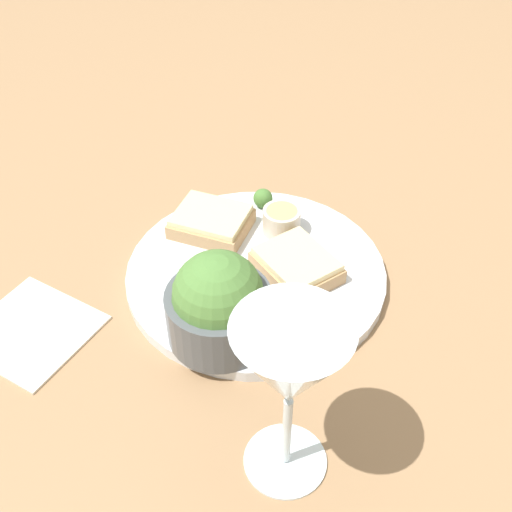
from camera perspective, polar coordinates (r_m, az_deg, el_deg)
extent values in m
plane|color=#93704C|center=(0.74, 0.00, -1.95)|extent=(4.00, 4.00, 0.00)
cylinder|color=silver|center=(0.74, 0.00, -1.56)|extent=(0.30, 0.30, 0.01)
cylinder|color=#4C5156|center=(0.65, -3.30, -5.23)|extent=(0.11, 0.11, 0.06)
sphere|color=#4C7A38|center=(0.63, -3.40, -3.51)|extent=(0.09, 0.09, 0.09)
cylinder|color=beige|center=(0.77, 2.28, 3.14)|extent=(0.05, 0.05, 0.03)
cylinder|color=tan|center=(0.77, 2.30, 3.77)|extent=(0.04, 0.04, 0.01)
cube|color=tan|center=(0.78, -3.99, 2.88)|extent=(0.11, 0.11, 0.02)
cube|color=beige|center=(0.77, -4.03, 3.62)|extent=(0.11, 0.10, 0.01)
cube|color=tan|center=(0.72, 3.61, -1.03)|extent=(0.10, 0.08, 0.02)
cube|color=beige|center=(0.71, 3.66, -0.27)|extent=(0.09, 0.08, 0.01)
cylinder|color=silver|center=(0.59, 2.61, -17.64)|extent=(0.07, 0.07, 0.01)
cylinder|color=silver|center=(0.56, 2.76, -15.29)|extent=(0.01, 0.01, 0.09)
cone|color=silver|center=(0.49, 3.09, -9.84)|extent=(0.09, 0.09, 0.09)
sphere|color=#477533|center=(0.81, 0.62, 5.16)|extent=(0.02, 0.02, 0.02)
cube|color=beige|center=(0.72, -19.37, -6.21)|extent=(0.15, 0.15, 0.01)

